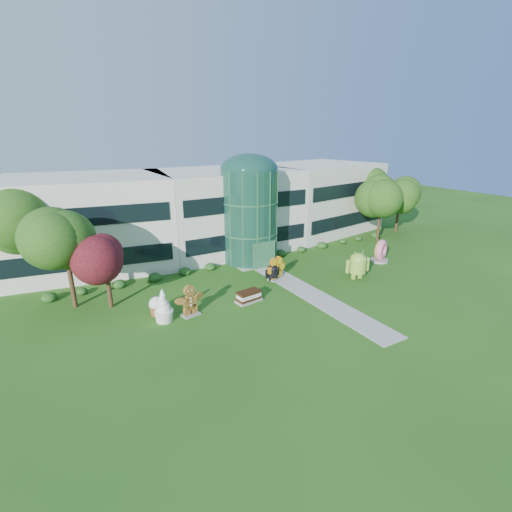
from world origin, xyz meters
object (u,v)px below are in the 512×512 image
android_black (272,271)px  donut (380,250)px  gingerbread (190,300)px  android_green (358,263)px

android_black → donut: 13.17m
donut → gingerbread: gingerbread is taller
android_black → gingerbread: bearing=-168.6°
android_black → gingerbread: size_ratio=0.70×
donut → gingerbread: (-22.38, -1.33, 0.01)m
android_green → donut: size_ratio=1.20×
android_black → gingerbread: 9.67m
android_black → android_green: bearing=-31.2°
donut → gingerbread: bearing=160.7°
android_green → donut: android_green is taller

